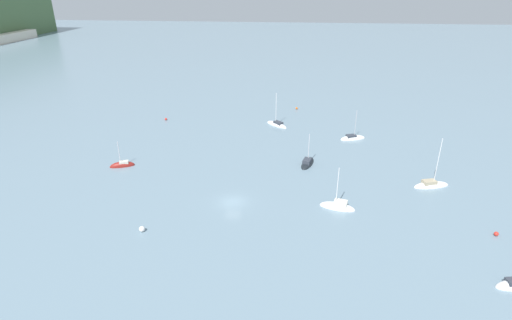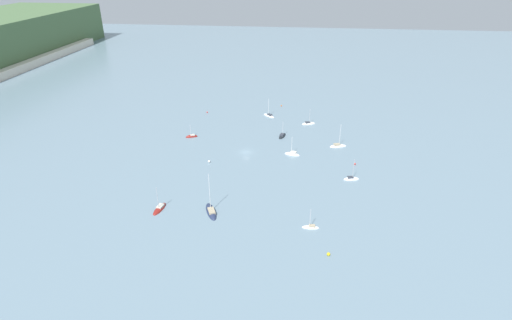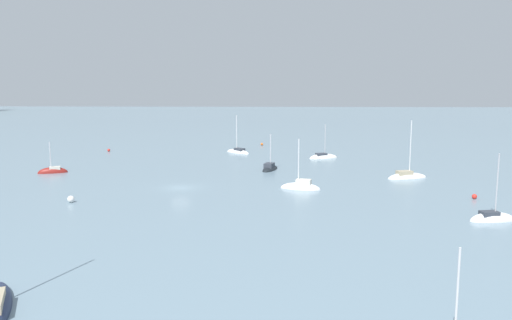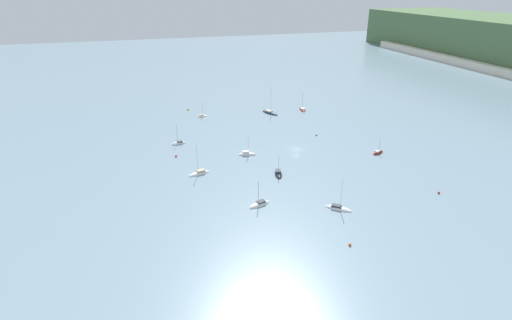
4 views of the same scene
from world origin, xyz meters
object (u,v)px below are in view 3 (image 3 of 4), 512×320
object	(u,v)px
sailboat_0	(492,220)
mooring_buoy_4	(474,196)
sailboat_2	(301,188)
mooring_buoy_1	(71,199)
sailboat_9	(53,172)
sailboat_3	(238,152)
mooring_buoy_3	(109,150)
sailboat_7	(407,177)
mooring_buoy_2	(262,144)
sailboat_1	(323,158)
sailboat_5	(270,169)

from	to	relation	value
sailboat_0	mooring_buoy_4	bearing A→B (deg)	68.16
sailboat_2	mooring_buoy_1	distance (m)	30.71
sailboat_9	mooring_buoy_4	world-z (taller)	sailboat_9
sailboat_3	mooring_buoy_3	xyz separation A→B (m)	(0.79, 29.18, 0.21)
sailboat_2	sailboat_3	size ratio (longest dim) A/B	0.89
sailboat_2	mooring_buoy_1	xyz separation A→B (m)	(-9.80, 29.10, 0.31)
mooring_buoy_1	mooring_buoy_4	distance (m)	51.47
sailboat_0	sailboat_2	size ratio (longest dim) A/B	1.03
sailboat_7	mooring_buoy_2	size ratio (longest dim) A/B	16.01
sailboat_2	sailboat_1	bearing A→B (deg)	-86.32
sailboat_2	sailboat_5	distance (m)	17.09
sailboat_9	mooring_buoy_3	xyz separation A→B (m)	(28.30, 0.20, 0.24)
sailboat_0	sailboat_1	bearing A→B (deg)	96.18
sailboat_0	mooring_buoy_1	xyz separation A→B (m)	(6.32, 49.10, 0.35)
mooring_buoy_4	sailboat_5	bearing A→B (deg)	50.97
sailboat_0	mooring_buoy_1	size ratio (longest dim) A/B	9.63
sailboat_9	mooring_buoy_2	distance (m)	53.62
sailboat_1	mooring_buoy_3	bearing A→B (deg)	150.85
sailboat_9	mooring_buoy_4	bearing A→B (deg)	143.67
sailboat_9	sailboat_5	bearing A→B (deg)	166.32
mooring_buoy_3	mooring_buoy_4	world-z (taller)	mooring_buoy_4
sailboat_2	mooring_buoy_2	world-z (taller)	sailboat_2
sailboat_2	mooring_buoy_3	bearing A→B (deg)	-29.53
mooring_buoy_2	mooring_buoy_3	xyz separation A→B (m)	(-13.34, 33.97, -0.01)
sailboat_1	sailboat_2	xyz separation A→B (m)	(-31.30, 5.87, 0.05)
mooring_buoy_2	mooring_buoy_4	xyz separation A→B (m)	(-58.41, -29.58, 0.01)
sailboat_0	sailboat_5	size ratio (longest dim) A/B	1.19
sailboat_3	mooring_buoy_4	xyz separation A→B (m)	(-44.29, -34.37, 0.23)
sailboat_7	mooring_buoy_2	distance (m)	50.23
sailboat_3	sailboat_9	bearing A→B (deg)	85.14
mooring_buoy_1	mooring_buoy_3	size ratio (longest dim) A/B	1.40
sailboat_1	mooring_buoy_1	bearing A→B (deg)	-149.44
sailboat_0	sailboat_7	world-z (taller)	sailboat_7
sailboat_3	sailboat_2	bearing A→B (deg)	149.02
sailboat_3	sailboat_7	bearing A→B (deg)	176.40
sailboat_5	mooring_buoy_4	xyz separation A→B (m)	(-21.78, -26.87, 0.20)
sailboat_2	sailboat_9	size ratio (longest dim) A/B	1.29
sailboat_2	sailboat_3	bearing A→B (deg)	-58.31
sailboat_3	sailboat_5	bearing A→B (deg)	150.06
sailboat_5	mooring_buoy_2	distance (m)	36.73
sailboat_5	sailboat_1	bearing A→B (deg)	-20.31
mooring_buoy_4	mooring_buoy_3	bearing A→B (deg)	54.66
sailboat_2	mooring_buoy_3	xyz separation A→B (m)	(39.72, 41.38, 0.18)
sailboat_2	sailboat_9	xyz separation A→B (m)	(11.42, 41.18, -0.06)
mooring_buoy_4	sailboat_7	bearing A→B (deg)	18.71
sailboat_1	sailboat_9	distance (m)	51.08
sailboat_1	sailboat_3	world-z (taller)	sailboat_3
sailboat_2	sailboat_9	bearing A→B (deg)	-1.20
sailboat_3	mooring_buoy_2	distance (m)	14.92
sailboat_0	sailboat_1	size ratio (longest dim) A/B	1.07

